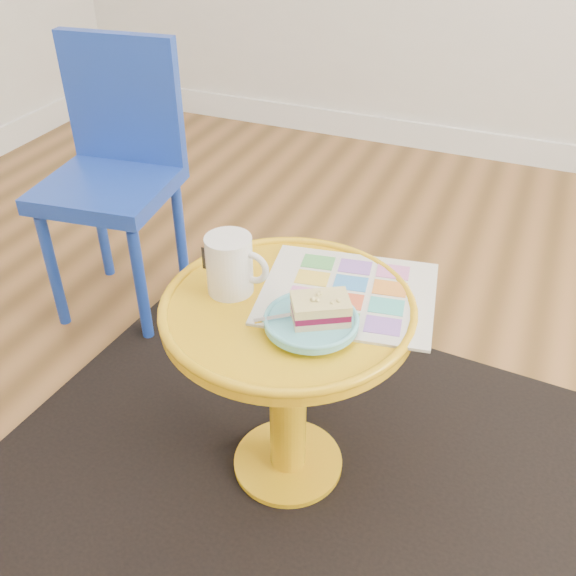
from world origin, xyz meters
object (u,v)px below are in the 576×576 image
at_px(newspaper, 348,293).
at_px(plate, 311,322).
at_px(chair, 115,163).
at_px(side_table, 288,357).
at_px(mug, 231,263).

distance_m(newspaper, plate, 0.13).
xyz_separation_m(newspaper, plate, (-0.03, -0.13, 0.01)).
bearing_deg(plate, chair, 147.37).
bearing_deg(side_table, mug, 178.65).
xyz_separation_m(side_table, plate, (0.07, -0.05, 0.15)).
bearing_deg(side_table, plate, -37.61).
distance_m(chair, newspaper, 0.90).
xyz_separation_m(chair, newspaper, (0.82, -0.37, 0.02)).
bearing_deg(newspaper, plate, -111.20).
relative_size(side_table, chair, 0.63).
bearing_deg(chair, newspaper, -32.00).
height_order(mug, plate, mug).
relative_size(chair, mug, 6.02).
xyz_separation_m(side_table, mug, (-0.12, 0.00, 0.19)).
height_order(chair, mug, chair).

